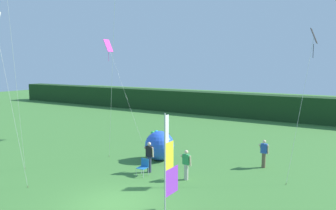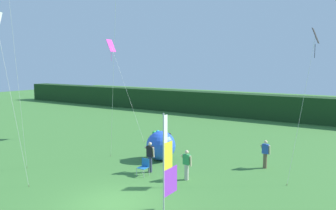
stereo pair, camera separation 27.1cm
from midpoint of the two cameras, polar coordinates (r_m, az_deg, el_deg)
ground_plane at (r=15.24m, az=-8.52°, el=-16.19°), size 120.00×120.00×0.00m
distant_treeline at (r=38.00m, az=18.23°, el=-0.41°), size 80.00×2.40×2.67m
banner_flag at (r=13.49m, az=0.54°, el=-10.30°), size 0.06×1.03×4.11m
person_near_banner at (r=18.80m, az=-2.64°, el=-8.67°), size 0.55×0.48×1.71m
person_mid_field at (r=20.33m, az=16.56°, el=-7.87°), size 0.55×0.48×1.63m
person_far_left at (r=17.64m, az=3.63°, el=-9.99°), size 0.55×0.48×1.57m
inflatable_balloon at (r=21.10m, az=-0.84°, el=-6.89°), size 1.83×1.83×1.83m
folding_chair at (r=18.47m, az=-3.67°, el=-10.25°), size 0.51×0.51×0.89m
kite_magenta_diamond_1 at (r=27.96m, az=-9.18°, el=9.34°), size 3.92×0.90×7.98m
kite_black_diamond_5 at (r=18.70m, az=23.94°, el=9.40°), size 0.86×2.12×7.78m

